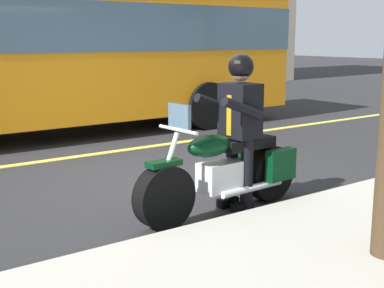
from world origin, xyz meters
TOP-DOWN VIEW (x-y plane):
  - ground_plane at (0.00, 0.00)m, footprint 80.00×80.00m
  - lane_center_stripe at (0.00, -2.00)m, footprint 60.00×0.16m
  - motorcycle_main at (0.09, 1.56)m, footprint 2.22×0.67m
  - rider_main at (-0.10, 1.55)m, footprint 0.64×0.57m
  - bus_near at (0.14, -4.10)m, footprint 11.05×2.70m

SIDE VIEW (x-z plane):
  - ground_plane at x=0.00m, z-range 0.00..0.00m
  - lane_center_stripe at x=0.00m, z-range 0.00..0.01m
  - motorcycle_main at x=0.09m, z-range -0.18..1.08m
  - rider_main at x=-0.10m, z-range 0.17..1.91m
  - bus_near at x=0.14m, z-range 0.22..3.52m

